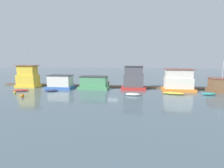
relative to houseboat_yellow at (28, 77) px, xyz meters
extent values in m
plane|color=slate|center=(21.44, -0.37, -2.44)|extent=(200.00, 200.00, 0.00)
cube|color=brown|center=(21.44, 3.10, -2.29)|extent=(59.60, 2.15, 0.30)
cube|color=gold|center=(0.00, 0.00, -2.17)|extent=(5.41, 3.52, 0.54)
cube|color=gold|center=(0.00, 0.00, -0.65)|extent=(4.81, 2.93, 2.49)
cube|color=gold|center=(0.00, 0.00, 1.74)|extent=(4.21, 2.33, 2.30)
cube|color=brown|center=(0.00, 0.00, 2.95)|extent=(5.11, 3.23, 0.12)
cylinder|color=#B2B2B7|center=(0.31, 0.00, 5.05)|extent=(0.12, 0.12, 4.06)
cube|color=#3866B7|center=(8.95, -0.85, -2.16)|extent=(6.10, 3.97, 0.56)
cube|color=silver|center=(8.95, -0.85, -0.63)|extent=(5.24, 3.10, 2.50)
cube|color=#38383D|center=(8.95, -0.85, 0.68)|extent=(5.54, 3.40, 0.12)
cube|color=#4C9360|center=(17.02, -0.31, -2.11)|extent=(6.87, 4.07, 0.66)
cube|color=#4C9360|center=(17.02, -0.31, -0.67)|extent=(5.96, 3.16, 2.22)
cube|color=#38383D|center=(17.02, -0.31, 0.50)|extent=(6.26, 3.46, 0.12)
cube|color=red|center=(26.21, 0.11, -2.11)|extent=(5.51, 3.41, 0.66)
cube|color=#4C4C51|center=(26.21, 0.11, -0.39)|extent=(4.42, 2.31, 2.79)
cube|color=#4C4C51|center=(26.21, 0.11, 1.97)|extent=(4.04, 1.93, 1.93)
cube|color=slate|center=(26.21, 0.11, 2.99)|extent=(4.72, 2.61, 0.12)
cube|color=orange|center=(35.92, -0.32, -2.12)|extent=(6.82, 3.89, 0.65)
cube|color=silver|center=(35.92, -0.32, -0.64)|extent=(5.79, 2.87, 2.30)
cube|color=silver|center=(35.92, -0.32, 1.41)|extent=(5.39, 2.47, 1.81)
cube|color=brown|center=(35.92, -0.32, 2.37)|extent=(6.09, 3.17, 0.12)
cube|color=brown|center=(45.24, -0.39, -2.12)|extent=(6.30, 4.14, 0.64)
cylinder|color=#B2B2B7|center=(44.68, -0.39, 2.32)|extent=(0.12, 0.12, 3.50)
ellipsoid|color=red|center=(1.84, -5.45, -2.24)|extent=(3.68, 1.95, 0.41)
cube|color=#997F60|center=(1.84, -5.45, -2.09)|extent=(0.38, 0.98, 0.08)
ellipsoid|color=navy|center=(8.56, -4.58, -2.25)|extent=(3.03, 1.82, 0.39)
cube|color=#997F60|center=(8.56, -4.58, -2.11)|extent=(0.36, 1.14, 0.08)
ellipsoid|color=white|center=(26.29, -6.54, -2.18)|extent=(2.86, 1.39, 0.52)
cube|color=#997F60|center=(26.29, -6.54, -2.00)|extent=(0.20, 1.09, 0.08)
ellipsoid|color=yellow|center=(34.32, -4.04, -2.21)|extent=(4.37, 2.26, 0.46)
cube|color=#997F60|center=(34.32, -4.04, -2.05)|extent=(0.41, 1.15, 0.08)
ellipsoid|color=teal|center=(40.96, -3.90, -2.19)|extent=(2.85, 1.52, 0.51)
cube|color=#997F60|center=(40.96, -3.90, -2.01)|extent=(0.27, 1.04, 0.08)
cylinder|color=brown|center=(-1.49, 1.78, -1.38)|extent=(0.27, 0.27, 2.12)
cylinder|color=brown|center=(20.13, 1.78, -1.65)|extent=(0.31, 0.31, 1.59)
sphere|color=yellow|center=(2.69, -8.44, -2.18)|extent=(0.53, 0.53, 0.53)
sphere|color=orange|center=(6.24, -11.14, -2.13)|extent=(0.62, 0.62, 0.62)
camera|label=1|loc=(27.12, -39.74, 4.60)|focal=28.00mm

